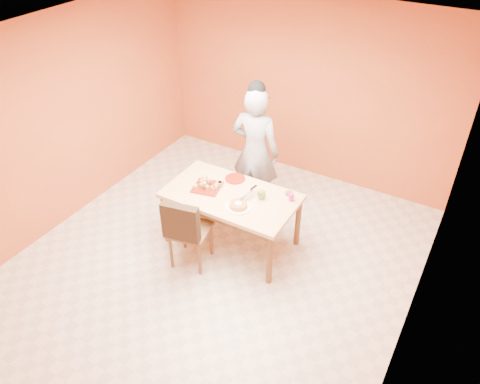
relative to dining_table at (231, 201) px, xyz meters
The scene contains 17 objects.
floor 0.80m from the dining_table, 86.30° to the right, with size 5.00×5.00×0.00m, color beige.
ceiling 2.08m from the dining_table, 86.30° to the right, with size 5.00×5.00×0.00m, color white.
wall_back 2.18m from the dining_table, 89.22° to the left, with size 4.50×4.50×0.00m, color #B24829.
wall_left 2.37m from the dining_table, 168.93° to the right, with size 5.00×5.00×0.00m, color #B24829.
wall_right 2.42m from the dining_table, 10.81° to the right, with size 5.00×5.00×0.00m, color #B24829.
dining_table is the anchor object (origin of this frame).
dining_chair 0.63m from the dining_table, 113.84° to the right, with size 0.54×0.61×1.00m.
pastry_pile 0.37m from the dining_table, behind, with size 0.29×0.29×0.10m, color tan, non-canonical shape.
person 0.85m from the dining_table, 97.58° to the left, with size 0.66×0.44×1.82m, color #9D9C9F.
pastry_platter 0.34m from the dining_table, behind, with size 0.33×0.33×0.02m, color maroon.
red_dinner_plate 0.35m from the dining_table, 111.95° to the left, with size 0.26×0.26×0.02m, color maroon.
white_cake_plate 0.29m from the dining_table, 41.01° to the right, with size 0.30×0.30×0.01m, color white.
sponge_cake 0.31m from the dining_table, 41.01° to the right, with size 0.21×0.21×0.05m, color gold.
cake_server 0.27m from the dining_table, ahead, with size 0.04×0.23×0.01m, color white.
egg_ornament 0.41m from the dining_table, 16.42° to the left, with size 0.11×0.09×0.14m, color olive.
magenta_glass 0.74m from the dining_table, 20.48° to the left, with size 0.06×0.06×0.09m, color #C81E78.
checker_tin 0.71m from the dining_table, 29.95° to the left, with size 0.10×0.10×0.03m, color #3A2010.
Camera 1 is at (2.36, -3.48, 4.06)m, focal length 35.00 mm.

